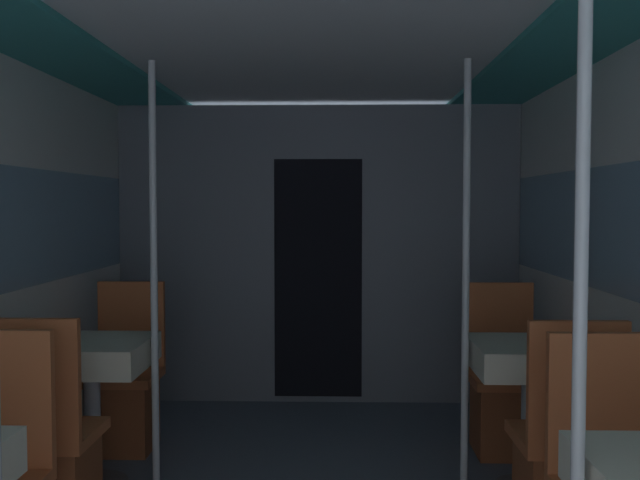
% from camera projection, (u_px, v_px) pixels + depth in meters
% --- Properties ---
extents(ceiling_panel, '(2.98, 6.28, 0.07)m').
position_uv_depth(ceiling_panel, '(303.00, 19.00, 2.95)').
color(ceiling_panel, silver).
rests_on(ceiling_panel, wall_left).
extents(bulkhead_far, '(2.92, 0.09, 2.18)m').
position_uv_depth(bulkhead_far, '(318.00, 255.00, 5.24)').
color(bulkhead_far, slate).
rests_on(bulkhead_far, ground_plane).
extents(dining_table_left_1, '(0.58, 0.58, 0.75)m').
position_uv_depth(dining_table_left_1, '(91.00, 362.00, 3.66)').
color(dining_table_left_1, '#4C4C51').
rests_on(dining_table_left_1, ground_plane).
extents(chair_left_near_1, '(0.41, 0.41, 0.98)m').
position_uv_depth(chair_left_near_1, '(49.00, 467.00, 3.12)').
color(chair_left_near_1, brown).
rests_on(chair_left_near_1, ground_plane).
extents(chair_left_far_1, '(0.41, 0.41, 0.98)m').
position_uv_depth(chair_left_far_1, '(125.00, 398.00, 4.23)').
color(chair_left_far_1, brown).
rests_on(chair_left_far_1, ground_plane).
extents(support_pole_left_1, '(0.04, 0.04, 2.18)m').
position_uv_depth(support_pole_left_1, '(154.00, 276.00, 3.63)').
color(support_pole_left_1, silver).
rests_on(support_pole_left_1, ground_plane).
extents(support_pole_right_0, '(0.04, 0.04, 2.18)m').
position_uv_depth(support_pole_right_0, '(580.00, 340.00, 1.89)').
color(support_pole_right_0, silver).
rests_on(support_pole_right_0, ground_plane).
extents(dining_table_right_1, '(0.58, 0.58, 0.75)m').
position_uv_depth(dining_table_right_1, '(530.00, 365.00, 3.60)').
color(dining_table_right_1, '#4C4C51').
rests_on(dining_table_right_1, ground_plane).
extents(chair_right_near_1, '(0.41, 0.41, 0.98)m').
position_uv_depth(chair_right_near_1, '(564.00, 472.00, 3.06)').
color(chair_right_near_1, brown).
rests_on(chair_right_near_1, ground_plane).
extents(chair_right_far_1, '(0.41, 0.41, 0.98)m').
position_uv_depth(chair_right_far_1, '(504.00, 401.00, 4.17)').
color(chair_right_far_1, brown).
rests_on(chair_right_far_1, ground_plane).
extents(support_pole_right_1, '(0.04, 0.04, 2.18)m').
position_uv_depth(support_pole_right_1, '(466.00, 277.00, 3.59)').
color(support_pole_right_1, silver).
rests_on(support_pole_right_1, ground_plane).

